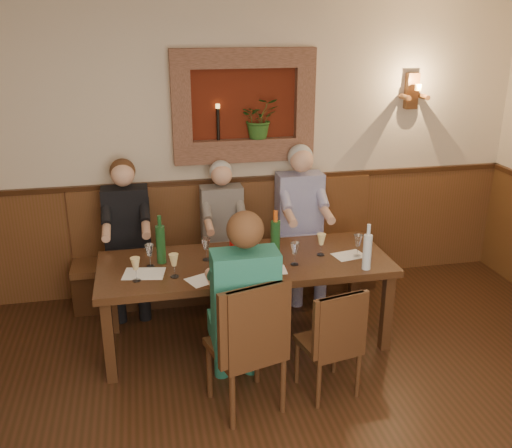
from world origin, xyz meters
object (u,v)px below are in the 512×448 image
at_px(chair_near_left, 247,370).
at_px(chair_near_right, 329,361).
at_px(person_bench_right, 301,233).
at_px(water_bottle, 367,251).
at_px(wine_bottle_green_b, 161,243).
at_px(person_chair_front, 243,324).
at_px(dining_table, 245,269).
at_px(bench, 228,262).
at_px(person_bench_left, 129,249).
at_px(spittoon_bucket, 244,246).
at_px(person_bench_mid, 224,244).
at_px(wine_bottle_green_a, 275,240).

xyz_separation_m(chair_near_left, chair_near_right, (0.63, 0.05, -0.05)).
bearing_deg(person_bench_right, water_bottle, -80.55).
bearing_deg(wine_bottle_green_b, person_bench_right, 27.45).
bearing_deg(person_chair_front, wine_bottle_green_b, 120.19).
xyz_separation_m(dining_table, bench, (0.00, 0.94, -0.35)).
distance_m(person_bench_left, person_bench_right, 1.68).
bearing_deg(person_bench_left, person_chair_front, -63.73).
xyz_separation_m(bench, chair_near_right, (0.47, -1.77, -0.07)).
bearing_deg(person_chair_front, person_bench_left, 116.27).
bearing_deg(chair_near_left, spittoon_bucket, 64.58).
relative_size(person_bench_left, person_bench_right, 0.96).
bearing_deg(chair_near_left, person_bench_mid, 70.83).
bearing_deg(water_bottle, wine_bottle_green_a, 155.77).
bearing_deg(dining_table, person_bench_mid, 93.86).
bearing_deg(dining_table, wine_bottle_green_b, 170.92).
bearing_deg(person_bench_right, wine_bottle_green_b, -152.55).
bearing_deg(chair_near_left, person_bench_left, 99.34).
bearing_deg(bench, wine_bottle_green_b, -129.08).
bearing_deg(spittoon_bucket, person_bench_mid, 93.19).
distance_m(chair_near_right, person_bench_right, 1.72).
xyz_separation_m(wine_bottle_green_a, wine_bottle_green_b, (-0.92, 0.15, -0.01)).
xyz_separation_m(person_bench_left, wine_bottle_green_b, (0.28, -0.73, 0.32)).
xyz_separation_m(person_chair_front, wine_bottle_green_a, (0.41, 0.73, 0.31)).
relative_size(bench, person_bench_mid, 2.18).
relative_size(bench, water_bottle, 7.92).
relative_size(person_bench_mid, wine_bottle_green_b, 3.38).
xyz_separation_m(dining_table, person_bench_left, (-0.96, 0.84, -0.08)).
relative_size(chair_near_left, water_bottle, 2.74).
relative_size(dining_table, person_bench_left, 1.67).
xyz_separation_m(wine_bottle_green_b, water_bottle, (1.60, -0.46, -0.01)).
relative_size(wine_bottle_green_a, water_bottle, 1.15).
height_order(chair_near_right, water_bottle, water_bottle).
bearing_deg(person_bench_mid, chair_near_left, -93.39).
distance_m(chair_near_right, person_bench_left, 2.22).
xyz_separation_m(dining_table, wine_bottle_green_a, (0.24, -0.04, 0.26)).
xyz_separation_m(person_bench_left, person_chair_front, (0.80, -1.61, 0.02)).
height_order(wine_bottle_green_a, water_bottle, wine_bottle_green_a).
bearing_deg(person_bench_right, person_bench_left, 179.94).
distance_m(person_chair_front, spittoon_bucket, 0.83).
bearing_deg(wine_bottle_green_b, water_bottle, -15.92).
height_order(chair_near_left, person_bench_left, person_bench_left).
bearing_deg(chair_near_right, person_chair_front, 163.76).
bearing_deg(person_bench_left, person_bench_mid, 0.13).
xyz_separation_m(bench, person_bench_right, (0.72, -0.11, 0.30)).
relative_size(bench, spittoon_bucket, 10.98).
distance_m(spittoon_bucket, wine_bottle_green_b, 0.68).
relative_size(dining_table, wine_bottle_green_a, 5.52).
xyz_separation_m(person_bench_mid, wine_bottle_green_a, (0.30, -0.88, 0.36)).
xyz_separation_m(person_bench_mid, person_chair_front, (-0.11, -1.61, 0.05)).
height_order(person_bench_left, person_bench_mid, person_bench_left).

